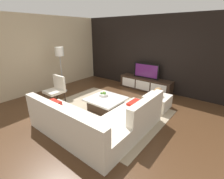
% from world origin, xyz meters
% --- Properties ---
extents(ground_plane, '(14.00, 14.00, 0.00)m').
position_xyz_m(ground_plane, '(0.00, 0.00, 0.00)').
color(ground_plane, '#4C301C').
extents(feature_wall_back, '(6.40, 0.12, 2.80)m').
position_xyz_m(feature_wall_back, '(0.00, 2.70, 1.40)').
color(feature_wall_back, black).
rests_on(feature_wall_back, ground).
extents(side_wall_left, '(0.12, 5.20, 2.80)m').
position_xyz_m(side_wall_left, '(-3.20, 0.20, 1.40)').
color(side_wall_left, '#C6B28E').
rests_on(side_wall_left, ground).
extents(area_rug, '(3.42, 2.63, 0.01)m').
position_xyz_m(area_rug, '(-0.10, 0.00, 0.01)').
color(area_rug, tan).
rests_on(area_rug, ground).
extents(media_console, '(2.09, 0.49, 0.50)m').
position_xyz_m(media_console, '(0.00, 2.40, 0.25)').
color(media_console, '#332319').
rests_on(media_console, ground).
extents(television, '(1.03, 0.06, 0.58)m').
position_xyz_m(television, '(0.00, 2.40, 0.79)').
color(television, black).
rests_on(television, media_console).
extents(sectional_couch, '(2.46, 2.26, 0.85)m').
position_xyz_m(sectional_couch, '(0.51, -0.91, 0.29)').
color(sectional_couch, silver).
rests_on(sectional_couch, ground).
extents(coffee_table, '(1.01, 0.99, 0.38)m').
position_xyz_m(coffee_table, '(-0.10, 0.10, 0.20)').
color(coffee_table, '#332319').
rests_on(coffee_table, ground).
extents(accent_chair_near, '(0.56, 0.54, 0.87)m').
position_xyz_m(accent_chair_near, '(-1.79, -0.43, 0.49)').
color(accent_chair_near, '#332319').
rests_on(accent_chair_near, ground).
extents(floor_lamp, '(0.31, 0.31, 1.69)m').
position_xyz_m(floor_lamp, '(-2.48, 0.29, 1.42)').
color(floor_lamp, '#A5A5AA').
rests_on(floor_lamp, ground).
extents(ottoman, '(0.70, 0.70, 0.40)m').
position_xyz_m(ottoman, '(1.03, 1.19, 0.20)').
color(ottoman, silver).
rests_on(ottoman, ground).
extents(fruit_bowl, '(0.28, 0.28, 0.14)m').
position_xyz_m(fruit_bowl, '(-0.28, 0.20, 0.43)').
color(fruit_bowl, silver).
rests_on(fruit_bowl, coffee_table).
extents(decorative_ball, '(0.26, 0.26, 0.26)m').
position_xyz_m(decorative_ball, '(1.03, 1.19, 0.53)').
color(decorative_ball, '#997247').
rests_on(decorative_ball, ottoman).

